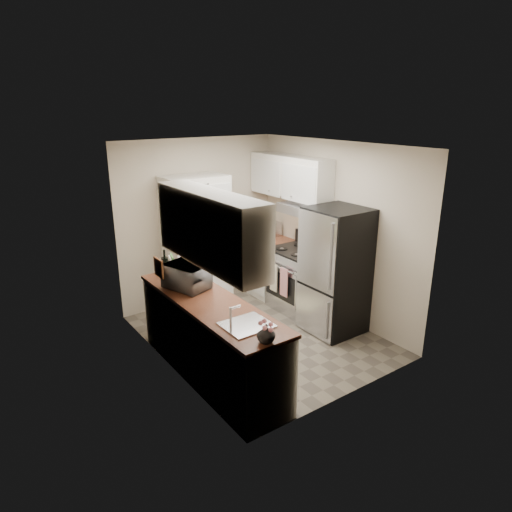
{
  "coord_description": "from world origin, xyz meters",
  "views": [
    {
      "loc": [
        -3.21,
        -4.43,
        2.95
      ],
      "look_at": [
        0.04,
        0.15,
        1.08
      ],
      "focal_mm": 32.0,
      "sensor_mm": 36.0,
      "label": 1
    }
  ],
  "objects_px": {
    "toaster_oven": "(266,228)",
    "pantry_cabinet": "(197,244)",
    "refrigerator": "(335,271)",
    "microwave": "(187,276)",
    "electric_range": "(298,279)",
    "wine_bottle": "(165,265)"
  },
  "relations": [
    {
      "from": "refrigerator",
      "to": "microwave",
      "type": "bearing_deg",
      "value": 166.88
    },
    {
      "from": "wine_bottle",
      "to": "toaster_oven",
      "type": "bearing_deg",
      "value": 21.08
    },
    {
      "from": "pantry_cabinet",
      "to": "electric_range",
      "type": "xyz_separation_m",
      "value": [
        1.17,
        -0.93,
        -0.52
      ]
    },
    {
      "from": "refrigerator",
      "to": "microwave",
      "type": "distance_m",
      "value": 2.02
    },
    {
      "from": "wine_bottle",
      "to": "electric_range",
      "type": "bearing_deg",
      "value": -2.91
    },
    {
      "from": "pantry_cabinet",
      "to": "microwave",
      "type": "bearing_deg",
      "value": -122.61
    },
    {
      "from": "refrigerator",
      "to": "toaster_oven",
      "type": "relative_size",
      "value": 4.22
    },
    {
      "from": "pantry_cabinet",
      "to": "electric_range",
      "type": "relative_size",
      "value": 1.77
    },
    {
      "from": "toaster_oven",
      "to": "pantry_cabinet",
      "type": "bearing_deg",
      "value": -178.26
    },
    {
      "from": "refrigerator",
      "to": "wine_bottle",
      "type": "height_order",
      "value": "refrigerator"
    },
    {
      "from": "refrigerator",
      "to": "microwave",
      "type": "height_order",
      "value": "refrigerator"
    },
    {
      "from": "electric_range",
      "to": "wine_bottle",
      "type": "height_order",
      "value": "wine_bottle"
    },
    {
      "from": "pantry_cabinet",
      "to": "refrigerator",
      "type": "height_order",
      "value": "pantry_cabinet"
    },
    {
      "from": "microwave",
      "to": "toaster_oven",
      "type": "xyz_separation_m",
      "value": [
        2.1,
        1.28,
        -0.03
      ]
    },
    {
      "from": "pantry_cabinet",
      "to": "microwave",
      "type": "distance_m",
      "value": 1.51
    },
    {
      "from": "wine_bottle",
      "to": "toaster_oven",
      "type": "relative_size",
      "value": 0.81
    },
    {
      "from": "pantry_cabinet",
      "to": "electric_range",
      "type": "distance_m",
      "value": 1.58
    },
    {
      "from": "refrigerator",
      "to": "toaster_oven",
      "type": "bearing_deg",
      "value": 85.2
    },
    {
      "from": "refrigerator",
      "to": "microwave",
      "type": "xyz_separation_m",
      "value": [
        -1.95,
        0.46,
        0.21
      ]
    },
    {
      "from": "electric_range",
      "to": "microwave",
      "type": "distance_m",
      "value": 2.1
    },
    {
      "from": "wine_bottle",
      "to": "pantry_cabinet",
      "type": "bearing_deg",
      "value": 43.02
    },
    {
      "from": "electric_range",
      "to": "refrigerator",
      "type": "bearing_deg",
      "value": -92.48
    }
  ]
}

